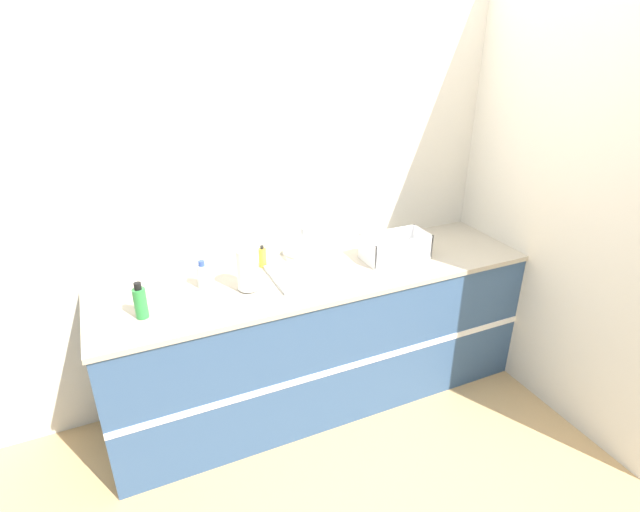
% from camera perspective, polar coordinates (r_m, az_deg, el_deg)
% --- Properties ---
extents(ground_plane, '(12.00, 12.00, 0.00)m').
position_cam_1_polar(ground_plane, '(3.15, 2.57, -18.79)').
color(ground_plane, tan).
extents(wall_back, '(4.91, 0.06, 2.60)m').
position_cam_1_polar(wall_back, '(3.01, -2.71, 8.04)').
color(wall_back, beige).
rests_on(wall_back, ground_plane).
extents(wall_right, '(0.06, 2.64, 2.60)m').
position_cam_1_polar(wall_right, '(3.42, 20.35, 8.60)').
color(wall_right, beige).
rests_on(wall_right, ground_plane).
extents(counter_cabinet, '(2.54, 0.66, 0.88)m').
position_cam_1_polar(counter_cabinet, '(3.09, 0.05, -9.14)').
color(counter_cabinet, '#33517A').
rests_on(counter_cabinet, ground_plane).
extents(sink, '(0.48, 0.35, 0.23)m').
position_cam_1_polar(sink, '(2.85, -0.78, -1.69)').
color(sink, silver).
rests_on(sink, counter_cabinet).
extents(paper_towel_roll, '(0.11, 0.11, 0.24)m').
position_cam_1_polar(paper_towel_roll, '(2.66, -8.30, -1.54)').
color(paper_towel_roll, '#4C4C51').
rests_on(paper_towel_roll, counter_cabinet).
extents(dish_rack, '(0.40, 0.20, 0.15)m').
position_cam_1_polar(dish_rack, '(3.05, 8.59, 0.76)').
color(dish_rack, white).
rests_on(dish_rack, counter_cabinet).
extents(bottle_green, '(0.06, 0.06, 0.19)m').
position_cam_1_polar(bottle_green, '(2.56, -19.84, -4.99)').
color(bottle_green, '#2D8C3D').
rests_on(bottle_green, counter_cabinet).
extents(bottle_clear, '(0.06, 0.06, 0.16)m').
position_cam_1_polar(bottle_clear, '(2.76, -13.24, -2.19)').
color(bottle_clear, silver).
rests_on(bottle_clear, counter_cabinet).
extents(soap_dispenser, '(0.04, 0.04, 0.13)m').
position_cam_1_polar(soap_dispenser, '(2.93, -6.59, -0.16)').
color(soap_dispenser, gold).
rests_on(soap_dispenser, counter_cabinet).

